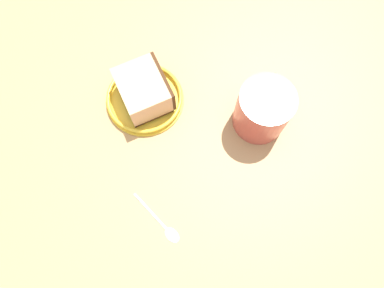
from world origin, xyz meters
TOP-DOWN VIEW (x-y plane):
  - ground_plane at (0.00, 0.00)cm, footprint 132.29×132.29cm
  - small_plate at (-11.56, -3.40)cm, footprint 14.81×14.81cm
  - cake_slice at (-11.61, -3.13)cm, footprint 10.98×9.93cm
  - tea_mug at (-2.36, 16.23)cm, footprint 11.18×9.57cm
  - teaspoon at (12.57, -5.07)cm, footprint 10.39×6.60cm

SIDE VIEW (x-z plane):
  - ground_plane at x=0.00cm, z-range -3.83..0.00cm
  - teaspoon at x=12.57cm, z-range -0.04..0.76cm
  - small_plate at x=-11.56cm, z-range -0.01..1.65cm
  - cake_slice at x=-11.61cm, z-range 0.97..7.07cm
  - tea_mug at x=-2.36cm, z-range 0.10..9.94cm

